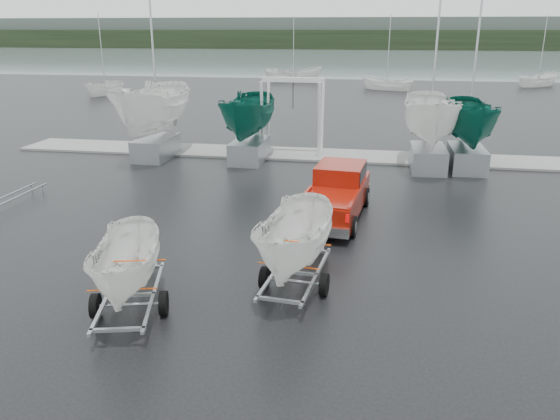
% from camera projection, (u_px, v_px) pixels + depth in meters
% --- Properties ---
extents(ground_plane, '(120.00, 120.00, 0.00)m').
position_uv_depth(ground_plane, '(219.00, 241.00, 17.68)').
color(ground_plane, black).
rests_on(ground_plane, ground).
extents(lake, '(300.00, 300.00, 0.00)m').
position_uv_depth(lake, '(356.00, 62.00, 111.07)').
color(lake, gray).
rests_on(lake, ground).
extents(dock, '(30.00, 3.00, 0.12)m').
position_uv_depth(dock, '(285.00, 154.00, 29.80)').
color(dock, gray).
rests_on(dock, ground).
extents(treeline, '(300.00, 8.00, 6.00)m').
position_uv_depth(treeline, '(366.00, 40.00, 175.49)').
color(treeline, black).
rests_on(treeline, ground).
extents(far_hill, '(300.00, 6.00, 10.00)m').
position_uv_depth(far_hill, '(367.00, 33.00, 182.33)').
color(far_hill, '#4C5651').
rests_on(far_hill, ground).
extents(pickup_truck, '(2.39, 5.55, 1.79)m').
position_uv_depth(pickup_truck, '(337.00, 191.00, 19.84)').
color(pickup_truck, maroon).
rests_on(pickup_truck, ground).
extents(trailer_hitched, '(1.86, 3.70, 4.98)m').
position_uv_depth(trailer_hitched, '(297.00, 191.00, 13.64)').
color(trailer_hitched, '#999BA1').
rests_on(trailer_hitched, ground).
extents(trailer_parked, '(2.06, 3.78, 4.41)m').
position_uv_depth(trailer_parked, '(123.00, 219.00, 12.54)').
color(trailer_parked, '#999BA1').
rests_on(trailer_parked, ground).
extents(boat_hoist, '(3.30, 2.18, 4.12)m').
position_uv_depth(boat_hoist, '(293.00, 105.00, 28.90)').
color(boat_hoist, silver).
rests_on(boat_hoist, ground).
extents(keelboat_0, '(2.83, 3.20, 11.01)m').
position_uv_depth(keelboat_0, '(151.00, 71.00, 27.61)').
color(keelboat_0, '#999BA1').
rests_on(keelboat_0, ground).
extents(keelboat_1, '(2.35, 3.20, 7.34)m').
position_uv_depth(keelboat_1, '(249.00, 88.00, 27.22)').
color(keelboat_1, '#999BA1').
rests_on(keelboat_1, ground).
extents(keelboat_2, '(2.56, 3.20, 10.74)m').
position_uv_depth(keelboat_2, '(434.00, 84.00, 25.44)').
color(keelboat_2, '#999BA1').
rests_on(keelboat_2, ground).
extents(keelboat_3, '(2.31, 3.20, 10.47)m').
position_uv_depth(keelboat_3, '(474.00, 94.00, 25.55)').
color(keelboat_3, '#999BA1').
rests_on(keelboat_3, ground).
extents(moored_boat_0, '(2.47, 2.52, 10.92)m').
position_uv_depth(moored_boat_0, '(106.00, 95.00, 56.55)').
color(moored_boat_0, white).
rests_on(moored_boat_0, ground).
extents(moored_boat_1, '(3.12, 3.05, 11.72)m').
position_uv_depth(moored_boat_1, '(293.00, 81.00, 70.85)').
color(moored_boat_1, white).
rests_on(moored_boat_1, ground).
extents(moored_boat_2, '(3.07, 3.03, 11.05)m').
position_uv_depth(moored_boat_2, '(386.00, 90.00, 60.97)').
color(moored_boat_2, white).
rests_on(moored_boat_2, ground).
extents(moored_boat_3, '(3.50, 3.49, 11.25)m').
position_uv_depth(moored_boat_3, '(537.00, 86.00, 64.72)').
color(moored_boat_3, white).
rests_on(moored_boat_3, ground).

